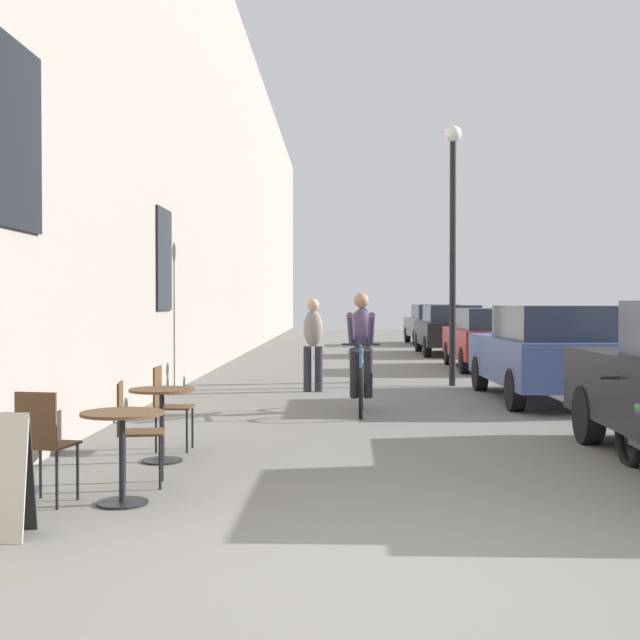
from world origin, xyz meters
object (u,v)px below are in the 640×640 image
parked_car_third (489,338)px  cafe_chair_mid_toward_street (167,402)px  cyclist_on_bicycle (361,356)px  parked_car_fourth (449,329)px  cafe_table_mid (162,409)px  parked_car_second (548,351)px  pedestrian_near (313,339)px  parked_car_fifth (433,324)px  cafe_table_near (122,437)px  cafe_chair_near_toward_street (43,439)px  pedestrian_mid (363,334)px  cafe_chair_near_toward_wall (133,426)px  street_lamp (453,221)px

parked_car_third → cafe_chair_mid_toward_street: bearing=-116.1°
cyclist_on_bicycle → parked_car_fourth: bearing=77.3°
cafe_table_mid → parked_car_second: 7.31m
pedestrian_near → parked_car_fourth: (3.78, 10.64, -0.15)m
parked_car_fourth → cafe_table_mid: bearing=-106.4°
cyclist_on_bicycle → parked_car_fifth: 19.92m
parked_car_fourth → parked_car_fifth: bearing=88.1°
cafe_table_near → parked_car_fifth: bearing=78.3°
pedestrian_near → parked_car_fifth: (3.99, 16.92, -0.14)m
cafe_table_near → cyclist_on_bicycle: cyclist_on_bicycle is taller
cafe_table_mid → cyclist_on_bicycle: cyclist_on_bicycle is taller
parked_car_third → cafe_chair_near_toward_street: bearing=-113.5°
pedestrian_mid → parked_car_fifth: bearing=78.6°
cafe_table_mid → parked_car_fifth: bearing=77.3°
cafe_table_mid → parked_car_second: (5.07, 5.25, 0.27)m
cafe_chair_near_toward_street → parked_car_fourth: parked_car_fourth is taller
cafe_chair_near_toward_wall → parked_car_third: bearing=67.3°
pedestrian_near → street_lamp: (2.60, 1.12, 2.18)m
cyclist_on_bicycle → street_lamp: size_ratio=0.36×
cyclist_on_bicycle → pedestrian_near: 2.85m
cafe_chair_near_toward_street → pedestrian_mid: size_ratio=0.53×
cafe_chair_near_toward_wall → parked_car_fifth: 25.14m
cyclist_on_bicycle → pedestrian_mid: (0.14, 4.45, 0.14)m
parked_car_second → parked_car_fifth: bearing=89.4°
cafe_table_near → parked_car_fourth: parked_car_fourth is taller
cyclist_on_bicycle → cafe_table_near: bearing=-109.8°
pedestrian_near → pedestrian_mid: (0.92, 1.71, 0.03)m
cafe_table_near → cafe_table_mid: 1.74m
pedestrian_mid → parked_car_fifth: 15.52m
cafe_table_mid → parked_car_third: 12.70m
cafe_table_mid → parked_car_second: parked_car_second is taller
cafe_table_near → parked_car_fourth: 19.58m
cyclist_on_bicycle → cafe_chair_near_toward_wall: bearing=-112.8°
street_lamp → parked_car_second: (1.20, -2.41, -2.32)m
pedestrian_mid → parked_car_fourth: pedestrian_mid is taller
cafe_chair_mid_toward_street → parked_car_fourth: bearing=72.8°
cyclist_on_bicycle → pedestrian_near: bearing=105.8°
cyclist_on_bicycle → cafe_chair_near_toward_street: bearing=-114.7°
parked_car_third → parked_car_second: bearing=-91.8°
cafe_chair_mid_toward_street → cafe_chair_near_toward_wall: bearing=-88.0°
cafe_table_mid → parked_car_third: size_ratio=0.18×
parked_car_fourth → parked_car_fifth: size_ratio=0.98×
parked_car_third → pedestrian_mid: bearing=-133.0°
cafe_chair_mid_toward_street → pedestrian_near: 6.09m
pedestrian_mid → parked_car_third: 4.51m
pedestrian_near → cafe_table_near: bearing=-98.4°
cafe_table_mid → pedestrian_near: size_ratio=0.44×
parked_car_fifth → parked_car_fourth: bearing=-91.9°
cafe_table_mid → parked_car_third: parked_car_third is taller
street_lamp → parked_car_third: street_lamp is taller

